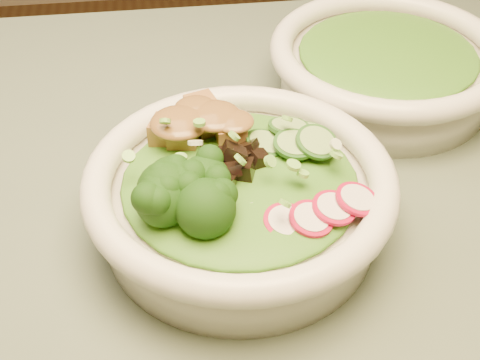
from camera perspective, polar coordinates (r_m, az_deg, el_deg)
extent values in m
cylinder|color=black|center=(1.12, -19.64, -6.67)|extent=(0.06, 0.06, 0.72)
cylinder|color=silver|center=(0.54, 0.00, -2.46)|extent=(0.22, 0.22, 0.05)
torus|color=silver|center=(0.52, 0.00, 0.03)|extent=(0.25, 0.25, 0.02)
cylinder|color=silver|center=(0.72, 12.21, 8.64)|extent=(0.21, 0.21, 0.05)
torus|color=silver|center=(0.70, 12.56, 10.72)|extent=(0.24, 0.24, 0.02)
ellipsoid|color=#215512|center=(0.52, 0.00, 0.08)|extent=(0.19, 0.19, 0.02)
ellipsoid|color=#215512|center=(0.70, 12.56, 10.71)|extent=(0.16, 0.16, 0.02)
ellipsoid|color=brown|center=(0.54, -3.85, 5.00)|extent=(0.06, 0.05, 0.01)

